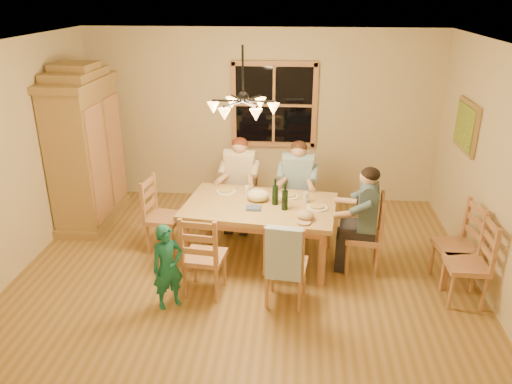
# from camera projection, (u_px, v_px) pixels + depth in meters

# --- Properties ---
(floor) EXTENTS (5.50, 5.50, 0.00)m
(floor) POSITION_uv_depth(u_px,v_px,m) (245.00, 275.00, 6.05)
(floor) COLOR olive
(floor) RESTS_ON ground
(ceiling) EXTENTS (5.50, 5.00, 0.02)m
(ceiling) POSITION_uv_depth(u_px,v_px,m) (243.00, 45.00, 5.02)
(ceiling) COLOR white
(ceiling) RESTS_ON wall_back
(wall_back) EXTENTS (5.50, 0.02, 2.70)m
(wall_back) POSITION_uv_depth(u_px,v_px,m) (261.00, 117.00, 7.84)
(wall_back) COLOR beige
(wall_back) RESTS_ON floor
(wall_left) EXTENTS (0.02, 5.00, 2.70)m
(wall_left) POSITION_uv_depth(u_px,v_px,m) (7.00, 164.00, 5.75)
(wall_left) COLOR beige
(wall_left) RESTS_ON floor
(wall_right) EXTENTS (0.02, 5.00, 2.70)m
(wall_right) POSITION_uv_depth(u_px,v_px,m) (500.00, 178.00, 5.31)
(wall_right) COLOR beige
(wall_right) RESTS_ON floor
(window) EXTENTS (1.30, 0.06, 1.30)m
(window) POSITION_uv_depth(u_px,v_px,m) (274.00, 105.00, 7.71)
(window) COLOR black
(window) RESTS_ON wall_back
(painting) EXTENTS (0.06, 0.78, 0.64)m
(painting) POSITION_uv_depth(u_px,v_px,m) (466.00, 126.00, 6.33)
(painting) COLOR olive
(painting) RESTS_ON wall_right
(chandelier) EXTENTS (0.77, 0.68, 0.71)m
(chandelier) POSITION_uv_depth(u_px,v_px,m) (243.00, 106.00, 5.26)
(chandelier) COLOR black
(chandelier) RESTS_ON ceiling
(armoire) EXTENTS (0.66, 1.40, 2.30)m
(armoire) POSITION_uv_depth(u_px,v_px,m) (86.00, 152.00, 7.13)
(armoire) COLOR olive
(armoire) RESTS_ON floor
(dining_table) EXTENTS (1.96, 1.33, 0.76)m
(dining_table) POSITION_uv_depth(u_px,v_px,m) (260.00, 212.00, 6.18)
(dining_table) COLOR tan
(dining_table) RESTS_ON floor
(chair_far_left) EXTENTS (0.49, 0.47, 0.99)m
(chair_far_left) POSITION_uv_depth(u_px,v_px,m) (240.00, 207.00, 7.19)
(chair_far_left) COLOR #A77049
(chair_far_left) RESTS_ON floor
(chair_far_right) EXTENTS (0.49, 0.47, 0.99)m
(chair_far_right) POSITION_uv_depth(u_px,v_px,m) (297.00, 212.00, 7.04)
(chair_far_right) COLOR #A77049
(chair_far_right) RESTS_ON floor
(chair_near_left) EXTENTS (0.49, 0.47, 0.99)m
(chair_near_left) POSITION_uv_depth(u_px,v_px,m) (205.00, 268.00, 5.62)
(chair_near_left) COLOR #A77049
(chair_near_left) RESTS_ON floor
(chair_near_right) EXTENTS (0.49, 0.47, 0.99)m
(chair_near_right) POSITION_uv_depth(u_px,v_px,m) (286.00, 277.00, 5.44)
(chair_near_right) COLOR #A77049
(chair_near_right) RESTS_ON floor
(chair_end_left) EXTENTS (0.47, 0.49, 0.99)m
(chair_end_left) POSITION_uv_depth(u_px,v_px,m) (165.00, 228.00, 6.55)
(chair_end_left) COLOR #A77049
(chair_end_left) RESTS_ON floor
(chair_end_right) EXTENTS (0.47, 0.49, 0.99)m
(chair_end_right) POSITION_uv_depth(u_px,v_px,m) (362.00, 247.00, 6.08)
(chair_end_right) COLOR #A77049
(chair_end_right) RESTS_ON floor
(adult_woman) EXTENTS (0.43, 0.46, 0.87)m
(adult_woman) POSITION_uv_depth(u_px,v_px,m) (240.00, 172.00, 6.98)
(adult_woman) COLOR #C5B398
(adult_woman) RESTS_ON floor
(adult_plaid_man) EXTENTS (0.43, 0.46, 0.87)m
(adult_plaid_man) POSITION_uv_depth(u_px,v_px,m) (298.00, 176.00, 6.83)
(adult_plaid_man) COLOR #306985
(adult_plaid_man) RESTS_ON floor
(adult_slate_man) EXTENTS (0.46, 0.43, 0.87)m
(adult_slate_man) POSITION_uv_depth(u_px,v_px,m) (366.00, 207.00, 5.87)
(adult_slate_man) COLOR #455C6E
(adult_slate_man) RESTS_ON floor
(towel) EXTENTS (0.39, 0.14, 0.58)m
(towel) POSITION_uv_depth(u_px,v_px,m) (284.00, 254.00, 5.12)
(towel) COLOR #ACC6E8
(towel) RESTS_ON chair_near_right
(wine_bottle_a) EXTENTS (0.08, 0.08, 0.33)m
(wine_bottle_a) POSITION_uv_depth(u_px,v_px,m) (275.00, 192.00, 6.08)
(wine_bottle_a) COLOR black
(wine_bottle_a) RESTS_ON dining_table
(wine_bottle_b) EXTENTS (0.08, 0.08, 0.33)m
(wine_bottle_b) POSITION_uv_depth(u_px,v_px,m) (285.00, 197.00, 5.94)
(wine_bottle_b) COLOR black
(wine_bottle_b) RESTS_ON dining_table
(plate_woman) EXTENTS (0.26, 0.26, 0.02)m
(plate_woman) POSITION_uv_depth(u_px,v_px,m) (226.00, 192.00, 6.50)
(plate_woman) COLOR white
(plate_woman) RESTS_ON dining_table
(plate_plaid) EXTENTS (0.26, 0.26, 0.02)m
(plate_plaid) POSITION_uv_depth(u_px,v_px,m) (289.00, 196.00, 6.36)
(plate_plaid) COLOR white
(plate_plaid) RESTS_ON dining_table
(plate_slate) EXTENTS (0.26, 0.26, 0.02)m
(plate_slate) POSITION_uv_depth(u_px,v_px,m) (317.00, 208.00, 6.03)
(plate_slate) COLOR white
(plate_slate) RESTS_ON dining_table
(wine_glass_a) EXTENTS (0.06, 0.06, 0.14)m
(wine_glass_a) POSITION_uv_depth(u_px,v_px,m) (247.00, 191.00, 6.35)
(wine_glass_a) COLOR silver
(wine_glass_a) RESTS_ON dining_table
(wine_glass_b) EXTENTS (0.06, 0.06, 0.14)m
(wine_glass_b) POSITION_uv_depth(u_px,v_px,m) (306.00, 197.00, 6.16)
(wine_glass_b) COLOR silver
(wine_glass_b) RESTS_ON dining_table
(cap) EXTENTS (0.20, 0.20, 0.11)m
(cap) POSITION_uv_depth(u_px,v_px,m) (305.00, 215.00, 5.72)
(cap) COLOR tan
(cap) RESTS_ON dining_table
(napkin) EXTENTS (0.20, 0.16, 0.03)m
(napkin) POSITION_uv_depth(u_px,v_px,m) (254.00, 208.00, 6.00)
(napkin) COLOR #45567F
(napkin) RESTS_ON dining_table
(cloth_bundle) EXTENTS (0.28, 0.22, 0.15)m
(cloth_bundle) POSITION_uv_depth(u_px,v_px,m) (258.00, 195.00, 6.21)
(cloth_bundle) COLOR beige
(cloth_bundle) RESTS_ON dining_table
(child) EXTENTS (0.42, 0.39, 0.96)m
(child) POSITION_uv_depth(u_px,v_px,m) (168.00, 267.00, 5.30)
(child) COLOR #19705F
(child) RESTS_ON floor
(chair_spare_front) EXTENTS (0.43, 0.45, 0.99)m
(chair_spare_front) POSITION_uv_depth(u_px,v_px,m) (464.00, 277.00, 5.45)
(chair_spare_front) COLOR #A77049
(chair_spare_front) RESTS_ON floor
(chair_spare_back) EXTENTS (0.50, 0.52, 0.99)m
(chair_spare_back) POSITION_uv_depth(u_px,v_px,m) (454.00, 258.00, 5.82)
(chair_spare_back) COLOR #A77049
(chair_spare_back) RESTS_ON floor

